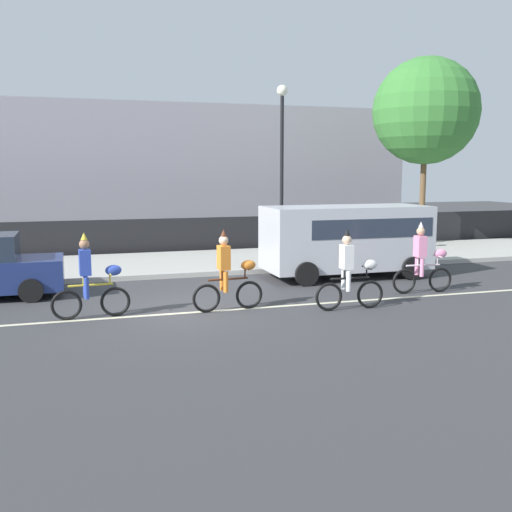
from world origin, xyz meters
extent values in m
plane|color=#38383A|center=(0.00, 0.00, 0.00)|extent=(80.00, 80.00, 0.00)
cube|color=beige|center=(0.00, -0.50, 0.00)|extent=(36.00, 0.14, 0.01)
cube|color=#ADAAA3|center=(0.00, 6.50, 0.07)|extent=(60.00, 5.00, 0.15)
cube|color=black|center=(0.00, 9.40, 0.70)|extent=(40.00, 0.08, 1.40)
cube|color=#99939E|center=(0.02, 18.00, 3.18)|extent=(28.00, 8.00, 6.36)
torus|color=black|center=(-1.67, -0.33, 0.33)|extent=(0.67, 0.11, 0.67)
torus|color=black|center=(-2.72, -0.39, 0.33)|extent=(0.67, 0.11, 0.67)
cylinder|color=gold|center=(-2.20, -0.36, 0.75)|extent=(0.97, 0.11, 0.05)
cylinder|color=gold|center=(-2.35, -0.37, 0.84)|extent=(0.04, 0.04, 0.18)
cylinder|color=gold|center=(-1.78, -0.34, 0.86)|extent=(0.04, 0.04, 0.23)
cylinder|color=gold|center=(-1.78, -0.34, 0.98)|extent=(0.06, 0.50, 0.03)
ellipsoid|color=#2D47B2|center=(-1.70, -0.33, 1.05)|extent=(0.37, 0.22, 0.24)
cube|color=#2D47B2|center=(-2.30, -0.37, 1.26)|extent=(0.26, 0.33, 0.56)
sphere|color=#9E7051|center=(-2.30, -0.37, 1.66)|extent=(0.22, 0.22, 0.22)
cone|color=gold|center=(-2.30, -0.37, 1.84)|extent=(0.14, 0.14, 0.16)
cylinder|color=#2D47B2|center=(-2.29, -0.51, 0.71)|extent=(0.11, 0.11, 0.48)
cylinder|color=#2D47B2|center=(-2.31, -0.23, 0.71)|extent=(0.11, 0.11, 0.48)
torus|color=black|center=(1.40, -0.52, 0.33)|extent=(0.67, 0.12, 0.67)
torus|color=black|center=(0.36, -0.59, 0.33)|extent=(0.67, 0.12, 0.67)
cylinder|color=#4C2614|center=(0.88, -0.56, 0.75)|extent=(0.97, 0.12, 0.05)
cylinder|color=#4C2614|center=(0.73, -0.57, 0.84)|extent=(0.04, 0.04, 0.18)
cylinder|color=#4C2614|center=(1.30, -0.53, 0.86)|extent=(0.04, 0.04, 0.23)
cylinder|color=#4C2614|center=(1.30, -0.53, 0.98)|extent=(0.07, 0.50, 0.03)
ellipsoid|color=orange|center=(1.38, -0.52, 1.05)|extent=(0.37, 0.22, 0.24)
cube|color=orange|center=(0.78, -0.56, 1.26)|extent=(0.26, 0.34, 0.56)
sphere|color=beige|center=(0.78, -0.56, 1.66)|extent=(0.22, 0.22, 0.22)
cone|color=#4C2614|center=(0.78, -0.56, 1.84)|extent=(0.14, 0.14, 0.16)
cylinder|color=orange|center=(0.79, -0.70, 0.71)|extent=(0.11, 0.11, 0.48)
cylinder|color=orange|center=(0.77, -0.42, 0.71)|extent=(0.11, 0.11, 0.48)
torus|color=black|center=(4.17, -1.30, 0.33)|extent=(0.67, 0.09, 0.67)
torus|color=black|center=(3.12, -1.27, 0.33)|extent=(0.67, 0.09, 0.67)
cylinder|color=black|center=(3.65, -1.29, 0.75)|extent=(0.97, 0.08, 0.05)
cylinder|color=black|center=(3.50, -1.28, 0.84)|extent=(0.04, 0.04, 0.18)
cylinder|color=black|center=(4.07, -1.30, 0.86)|extent=(0.04, 0.04, 0.23)
cylinder|color=black|center=(4.07, -1.30, 0.98)|extent=(0.05, 0.50, 0.03)
ellipsoid|color=white|center=(4.15, -1.30, 1.05)|extent=(0.37, 0.21, 0.24)
cube|color=white|center=(3.55, -1.28, 1.26)|extent=(0.25, 0.33, 0.56)
sphere|color=beige|center=(3.55, -1.28, 1.66)|extent=(0.22, 0.22, 0.22)
cone|color=black|center=(3.55, -1.28, 1.84)|extent=(0.14, 0.14, 0.16)
cylinder|color=white|center=(3.54, -1.42, 0.71)|extent=(0.11, 0.11, 0.48)
cylinder|color=white|center=(3.55, -1.14, 0.71)|extent=(0.11, 0.11, 0.48)
torus|color=black|center=(6.89, -0.13, 0.33)|extent=(0.67, 0.12, 0.67)
torus|color=black|center=(5.84, -0.06, 0.33)|extent=(0.67, 0.12, 0.67)
cylinder|color=silver|center=(6.36, -0.10, 0.75)|extent=(0.97, 0.12, 0.05)
cylinder|color=silver|center=(6.21, -0.09, 0.84)|extent=(0.04, 0.04, 0.18)
cylinder|color=silver|center=(6.78, -0.13, 0.86)|extent=(0.04, 0.04, 0.23)
cylinder|color=silver|center=(6.78, -0.13, 0.98)|extent=(0.07, 0.50, 0.03)
ellipsoid|color=pink|center=(6.86, -0.13, 1.05)|extent=(0.37, 0.23, 0.24)
cube|color=pink|center=(6.26, -0.09, 1.26)|extent=(0.26, 0.34, 0.56)
sphere|color=tan|center=(6.26, -0.09, 1.66)|extent=(0.22, 0.22, 0.22)
cone|color=silver|center=(6.26, -0.09, 1.84)|extent=(0.14, 0.14, 0.16)
cylinder|color=pink|center=(6.25, -0.23, 0.71)|extent=(0.11, 0.11, 0.48)
cylinder|color=pink|center=(6.27, 0.05, 0.71)|extent=(0.11, 0.11, 0.48)
cube|color=silver|center=(5.45, 2.70, 1.23)|extent=(5.00, 2.00, 1.90)
cube|color=#283342|center=(5.85, 2.70, 1.58)|extent=(3.90, 2.02, 0.56)
cylinder|color=black|center=(7.15, 1.70, 0.35)|extent=(0.70, 0.22, 0.70)
cylinder|color=black|center=(7.15, 3.70, 0.35)|extent=(0.70, 0.22, 0.70)
cylinder|color=black|center=(3.75, 1.70, 0.35)|extent=(0.70, 0.22, 0.70)
cylinder|color=black|center=(3.75, 3.70, 0.35)|extent=(0.70, 0.22, 0.70)
cylinder|color=black|center=(-3.58, 1.75, 0.30)|extent=(0.60, 0.20, 0.60)
cylinder|color=black|center=(-3.58, 3.47, 0.30)|extent=(0.60, 0.20, 0.60)
cylinder|color=black|center=(4.19, 5.07, 2.90)|extent=(0.12, 0.12, 5.50)
sphere|color=#EAEACC|center=(4.19, 5.07, 5.83)|extent=(0.36, 0.36, 0.36)
cylinder|color=brown|center=(11.70, 8.39, 2.15)|extent=(0.24, 0.24, 4.00)
sphere|color=#387A33|center=(11.70, 8.39, 5.69)|extent=(4.40, 4.40, 4.40)
camera|label=1|loc=(-2.52, -13.83, 3.26)|focal=42.00mm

